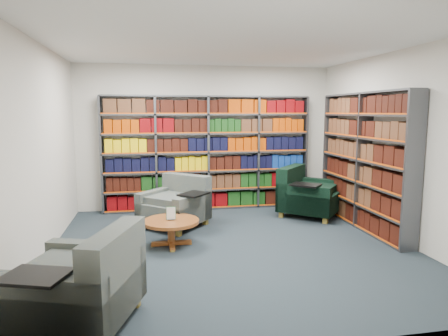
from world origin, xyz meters
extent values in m
cube|color=black|center=(0.00, 0.00, -0.01)|extent=(5.00, 5.00, 0.01)
cube|color=white|center=(0.00, 0.00, 2.80)|extent=(5.00, 5.00, 0.01)
cube|color=beige|center=(0.00, 2.50, 1.40)|extent=(5.00, 0.01, 2.80)
cube|color=beige|center=(0.00, -2.50, 1.40)|extent=(5.00, 0.01, 2.80)
cube|color=beige|center=(-2.50, 0.00, 1.40)|extent=(0.01, 5.00, 2.80)
cube|color=beige|center=(2.50, 0.00, 1.40)|extent=(0.01, 5.00, 2.80)
cube|color=#47494F|center=(0.00, 2.34, 1.10)|extent=(4.00, 0.28, 2.20)
cube|color=silver|center=(0.00, 2.47, 1.10)|extent=(4.00, 0.02, 2.20)
cube|color=#D84C0A|center=(0.00, 2.21, 1.10)|extent=(4.00, 0.01, 2.20)
cube|color=#5E0205|center=(0.00, 2.34, 0.18)|extent=(3.88, 0.21, 0.29)
cube|color=black|center=(0.00, 2.34, 0.54)|extent=(3.88, 0.21, 0.29)
cube|color=black|center=(0.00, 2.34, 0.91)|extent=(3.88, 0.21, 0.29)
cube|color=#F9AD05|center=(0.00, 2.34, 1.28)|extent=(3.88, 0.21, 0.29)
cube|color=#9E3200|center=(0.00, 2.34, 1.64)|extent=(3.88, 0.21, 0.29)
cube|color=#492916|center=(0.00, 2.34, 2.01)|extent=(3.88, 0.21, 0.29)
cube|color=#47494F|center=(2.34, 0.60, 1.10)|extent=(0.28, 2.50, 2.20)
cube|color=silver|center=(2.47, 0.60, 1.10)|extent=(0.02, 2.50, 2.20)
cube|color=#D84C0A|center=(2.21, 0.60, 1.10)|extent=(0.02, 2.50, 2.20)
cube|color=#492916|center=(2.34, 0.60, 0.18)|extent=(0.21, 2.38, 0.29)
cube|color=black|center=(2.34, 0.60, 0.54)|extent=(0.21, 2.38, 0.29)
cube|color=black|center=(2.34, 0.60, 0.91)|extent=(0.21, 2.38, 0.29)
cube|color=#492916|center=(2.34, 0.60, 1.28)|extent=(0.21, 2.38, 0.29)
cube|color=#492916|center=(2.34, 0.60, 1.64)|extent=(0.21, 2.38, 0.29)
cube|color=#492916|center=(2.34, 0.60, 2.01)|extent=(0.21, 2.38, 0.29)
cube|color=#0C1C36|center=(-0.74, 1.17, 0.26)|extent=(1.29, 1.29, 0.33)
cube|color=#0C1C36|center=(-0.50, 1.44, 0.47)|extent=(0.82, 0.76, 0.73)
cube|color=#0C1C36|center=(-1.03, 1.43, 0.35)|extent=(0.71, 0.78, 0.49)
cube|color=#0C1C36|center=(-0.45, 0.91, 0.35)|extent=(0.71, 0.78, 0.49)
cube|color=black|center=(-0.45, 0.84, 0.61)|extent=(0.56, 0.56, 0.03)
cube|color=olive|center=(-1.27, 1.14, 0.05)|extent=(0.10, 0.10, 0.10)
cube|color=olive|center=(-0.71, 0.64, 0.05)|extent=(0.10, 0.10, 0.10)
cube|color=olive|center=(-0.77, 1.70, 0.05)|extent=(0.10, 0.10, 0.10)
cube|color=olive|center=(-0.21, 1.20, 0.05)|extent=(0.10, 0.10, 0.10)
cube|color=black|center=(1.78, 1.44, 0.28)|extent=(1.38, 1.38, 0.35)
cube|color=black|center=(1.49, 1.69, 0.50)|extent=(0.80, 0.89, 0.78)
cube|color=black|center=(1.51, 1.13, 0.37)|extent=(0.84, 0.75, 0.52)
cube|color=black|center=(2.05, 1.76, 0.37)|extent=(0.84, 0.75, 0.52)
cube|color=black|center=(1.52, 1.05, 0.65)|extent=(0.61, 0.59, 0.03)
cube|color=olive|center=(1.83, 0.88, 0.05)|extent=(0.11, 0.11, 0.11)
cube|color=olive|center=(2.35, 1.49, 0.05)|extent=(0.11, 0.11, 0.11)
cube|color=olive|center=(1.21, 1.40, 0.05)|extent=(0.11, 0.11, 0.11)
cube|color=olive|center=(1.74, 2.01, 0.05)|extent=(0.11, 0.11, 0.11)
cube|color=#0C1C36|center=(-1.80, -1.80, 0.28)|extent=(1.25, 1.25, 0.35)
cube|color=#0C1C36|center=(-1.44, -1.92, 0.50)|extent=(0.52, 1.00, 0.78)
cube|color=#0C1C36|center=(-1.67, -1.41, 0.37)|extent=(0.98, 0.46, 0.52)
cube|color=#0C1C36|center=(-1.93, -2.19, 0.37)|extent=(0.98, 0.46, 0.52)
cube|color=black|center=(-2.00, -2.23, 0.65)|extent=(0.57, 0.51, 0.03)
cube|color=olive|center=(-2.05, -1.29, 0.05)|extent=(0.10, 0.10, 0.11)
cube|color=olive|center=(-1.29, -1.55, 0.05)|extent=(0.10, 0.10, 0.11)
cylinder|color=brown|center=(-0.84, 0.21, 0.35)|extent=(0.80, 0.80, 0.04)
cylinder|color=brown|center=(-0.84, 0.21, 0.18)|extent=(0.11, 0.11, 0.32)
cube|color=brown|center=(-0.84, 0.21, 0.04)|extent=(0.57, 0.07, 0.05)
cube|color=brown|center=(-0.84, 0.21, 0.04)|extent=(0.07, 0.57, 0.05)
cube|color=black|center=(-0.84, 0.21, 0.38)|extent=(0.09, 0.04, 0.01)
cube|color=white|center=(-0.84, 0.21, 0.47)|extent=(0.12, 0.01, 0.18)
cube|color=#145926|center=(-0.84, 0.22, 0.47)|extent=(0.14, 0.00, 0.19)
camera|label=1|loc=(-1.11, -5.35, 1.90)|focal=32.00mm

